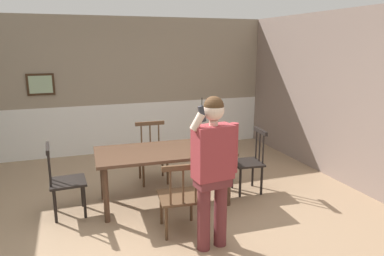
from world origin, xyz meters
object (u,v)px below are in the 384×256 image
(chair_opposite_corner, at_px, (180,196))
(chair_near_window, at_px, (153,154))
(dining_table, at_px, (164,156))
(chair_by_doorway, at_px, (250,161))
(chair_at_table_head, at_px, (65,181))
(person_figure, at_px, (214,164))

(chair_opposite_corner, bearing_deg, chair_near_window, 93.26)
(dining_table, bearing_deg, chair_by_doorway, -2.41)
(chair_at_table_head, distance_m, chair_opposite_corner, 1.55)
(person_figure, bearing_deg, chair_opposite_corner, -67.34)
(dining_table, relative_size, person_figure, 1.12)
(dining_table, relative_size, chair_by_doorway, 1.95)
(chair_at_table_head, bearing_deg, person_figure, 46.20)
(dining_table, xyz_separation_m, chair_near_window, (0.03, 0.85, -0.22))
(chair_by_doorway, xyz_separation_m, person_figure, (-1.10, -1.22, 0.49))
(chair_by_doorway, bearing_deg, chair_near_window, 60.57)
(chair_near_window, height_order, chair_by_doorway, chair_by_doorway)
(chair_at_table_head, height_order, chair_opposite_corner, chair_at_table_head)
(dining_table, bearing_deg, chair_at_table_head, 177.84)
(dining_table, xyz_separation_m, chair_by_doorway, (1.30, -0.05, -0.21))
(chair_near_window, relative_size, chair_opposite_corner, 1.06)
(dining_table, distance_m, person_figure, 1.32)
(dining_table, height_order, chair_opposite_corner, chair_opposite_corner)
(chair_by_doorway, distance_m, chair_opposite_corner, 1.55)
(dining_table, relative_size, chair_near_window, 1.97)
(chair_at_table_head, xyz_separation_m, person_figure, (1.50, -1.32, 0.49))
(chair_near_window, distance_m, chair_opposite_corner, 1.69)
(chair_at_table_head, bearing_deg, dining_table, 85.40)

